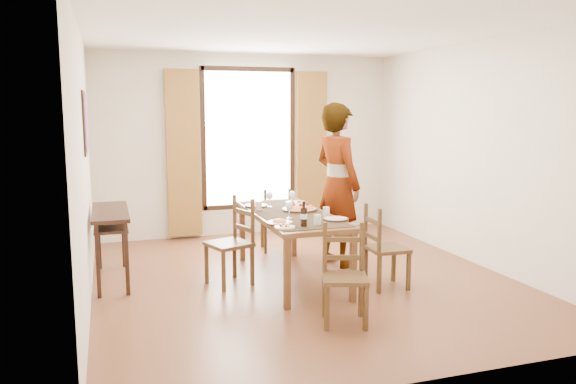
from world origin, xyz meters
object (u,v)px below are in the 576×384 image
object	(u,v)px
dining_table	(291,219)
man	(338,185)
console_table	(110,221)
pasta_platter	(300,206)

from	to	relation	value
dining_table	man	xyz separation A→B (m)	(0.73, 0.41, 0.30)
console_table	pasta_platter	bearing A→B (deg)	-12.01
man	pasta_platter	size ratio (longest dim) A/B	4.92
dining_table	pasta_platter	xyz separation A→B (m)	(0.14, 0.09, 0.12)
console_table	man	bearing A→B (deg)	-2.60
man	pasta_platter	bearing A→B (deg)	102.32
console_table	dining_table	xyz separation A→B (m)	(1.91, -0.53, 0.00)
console_table	man	size ratio (longest dim) A/B	0.61
man	pasta_platter	xyz separation A→B (m)	(-0.59, -0.32, -0.18)
man	dining_table	bearing A→B (deg)	103.53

